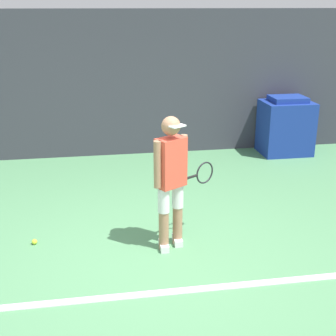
# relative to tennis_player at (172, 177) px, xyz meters

# --- Properties ---
(ground_plane) EXTENTS (24.00, 24.00, 0.00)m
(ground_plane) POSITION_rel_tennis_player_xyz_m (-0.20, -0.28, -0.90)
(ground_plane) COLOR #518C5B
(back_wall) EXTENTS (24.00, 0.10, 2.73)m
(back_wall) POSITION_rel_tennis_player_xyz_m (-0.20, 3.85, 0.46)
(back_wall) COLOR #383842
(back_wall) RESTS_ON ground_plane
(court_baseline) EXTENTS (21.60, 0.10, 0.01)m
(court_baseline) POSITION_rel_tennis_player_xyz_m (-0.20, -0.97, -0.90)
(court_baseline) COLOR white
(court_baseline) RESTS_ON ground_plane
(tennis_player) EXTENTS (0.82, 0.55, 1.63)m
(tennis_player) POSITION_rel_tennis_player_xyz_m (0.00, 0.00, 0.00)
(tennis_player) COLOR #A37556
(tennis_player) RESTS_ON ground_plane
(tennis_ball) EXTENTS (0.07, 0.07, 0.07)m
(tennis_ball) POSITION_rel_tennis_player_xyz_m (-1.66, 0.31, -0.87)
(tennis_ball) COLOR #D1E533
(tennis_ball) RESTS_ON ground_plane
(covered_chair) EXTENTS (0.95, 0.75, 1.13)m
(covered_chair) POSITION_rel_tennis_player_xyz_m (2.86, 3.37, -0.36)
(covered_chair) COLOR navy
(covered_chair) RESTS_ON ground_plane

